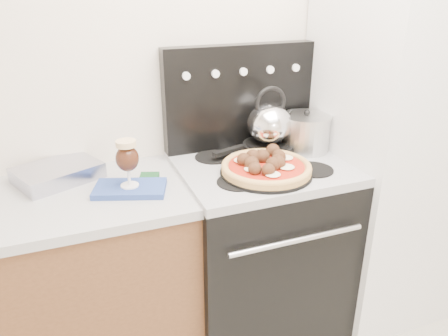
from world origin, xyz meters
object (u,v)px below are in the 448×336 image
fridge (389,141)px  stock_pot (305,134)px  pizza_pan (266,173)px  stove_body (258,252)px  oven_mitt (130,189)px  skillet (269,148)px  tea_kettle (270,120)px  base_cabinet (20,304)px  beer_glass (128,163)px  pizza (266,166)px

fridge → stock_pot: bearing=165.6°
pizza_pan → stock_pot: size_ratio=1.73×
stove_body → oven_mitt: bearing=-177.2°
fridge → skillet: size_ratio=7.47×
pizza_pan → tea_kettle: size_ratio=1.71×
pizza_pan → tea_kettle: 0.31m
stove_body → skillet: (0.09, 0.12, 0.50)m
skillet → stock_pot: bearing=-11.1°
base_cabinet → stove_body: 1.11m
stove_body → beer_glass: size_ratio=4.40×
base_cabinet → beer_glass: (0.50, -0.05, 0.59)m
oven_mitt → stock_pot: size_ratio=1.24×
beer_glass → pizza: 0.58m
pizza_pan → skillet: 0.27m
oven_mitt → stove_body: bearing=2.8°
base_cabinet → beer_glass: beer_glass is taller
pizza_pan → pizza: pizza is taller
oven_mitt → beer_glass: beer_glass is taller
pizza → stove_body: bearing=73.6°
skillet → beer_glass: bearing=-168.0°
base_cabinet → skillet: 1.31m
pizza_pan → base_cabinet: bearing=172.6°
stove_body → pizza: 0.53m
stove_body → fridge: bearing=-2.0°
fridge → oven_mitt: 1.31m
pizza_pan → fridge: bearing=6.9°
pizza → skillet: bearing=61.5°
fridge → beer_glass: size_ratio=9.49×
oven_mitt → pizza: 0.58m
beer_glass → stock_pot: size_ratio=0.86×
oven_mitt → pizza: size_ratio=0.74×
fridge → stock_pot: (-0.43, 0.11, 0.05)m
oven_mitt → pizza: bearing=-8.3°
fridge → pizza: fridge is taller
beer_glass → tea_kettle: (0.70, 0.15, 0.06)m
fridge → beer_glass: fridge is taller
base_cabinet → pizza: bearing=-7.4°
oven_mitt → pizza_pan: size_ratio=0.72×
base_cabinet → fridge: (1.80, -0.05, 0.52)m
stock_pot → pizza: bearing=-147.2°
stock_pot → skillet: bearing=168.9°
base_cabinet → stove_body: bearing=-1.3°
fridge → stove_body: bearing=178.0°
pizza_pan → stock_pot: bearing=32.8°
stove_body → stock_pot: size_ratio=3.79×
oven_mitt → beer_glass: size_ratio=1.43×
fridge → pizza: size_ratio=4.89×
fridge → beer_glass: (-1.31, -0.00, 0.07)m
base_cabinet → tea_kettle: tea_kettle is taller
stove_body → pizza_pan: bearing=-106.4°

